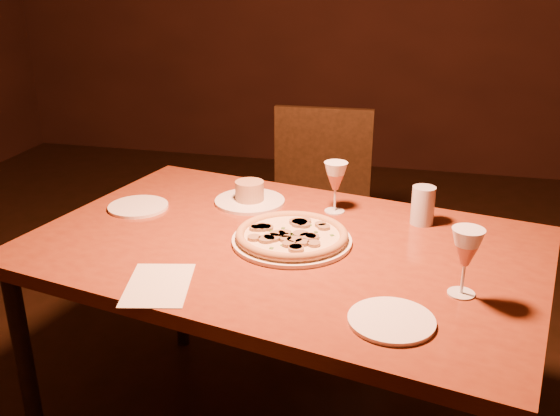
# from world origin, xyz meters

# --- Properties ---
(dining_table) EXTENTS (1.61, 1.21, 0.78)m
(dining_table) POSITION_xyz_m (-0.01, 0.28, 0.71)
(dining_table) COLOR brown
(dining_table) RESTS_ON floor
(chair_far) EXTENTS (0.47, 0.47, 0.93)m
(chair_far) POSITION_xyz_m (-0.08, 1.27, 0.52)
(chair_far) COLOR black
(chair_far) RESTS_ON floor
(pizza_plate) EXTENTS (0.35, 0.35, 0.04)m
(pizza_plate) POSITION_xyz_m (0.02, 0.29, 0.80)
(pizza_plate) COLOR white
(pizza_plate) RESTS_ON dining_table
(ramekin_saucer) EXTENTS (0.24, 0.24, 0.08)m
(ramekin_saucer) POSITION_xyz_m (-0.19, 0.57, 0.80)
(ramekin_saucer) COLOR white
(ramekin_saucer) RESTS_ON dining_table
(wine_glass_far) EXTENTS (0.08, 0.08, 0.17)m
(wine_glass_far) POSITION_xyz_m (0.10, 0.56, 0.86)
(wine_glass_far) COLOR #C46C52
(wine_glass_far) RESTS_ON dining_table
(wine_glass_right) EXTENTS (0.08, 0.08, 0.17)m
(wine_glass_right) POSITION_xyz_m (0.49, 0.10, 0.86)
(wine_glass_right) COLOR #C46C52
(wine_glass_right) RESTS_ON dining_table
(water_tumbler) EXTENTS (0.07, 0.07, 0.12)m
(water_tumbler) POSITION_xyz_m (0.38, 0.52, 0.84)
(water_tumbler) COLOR #B3BBC4
(water_tumbler) RESTS_ON dining_table
(side_plate_left) EXTENTS (0.20, 0.20, 0.01)m
(side_plate_left) POSITION_xyz_m (-0.54, 0.44, 0.78)
(side_plate_left) COLOR white
(side_plate_left) RESTS_ON dining_table
(side_plate_near) EXTENTS (0.20, 0.20, 0.01)m
(side_plate_near) POSITION_xyz_m (0.33, -0.07, 0.78)
(side_plate_near) COLOR white
(side_plate_near) RESTS_ON dining_table
(menu_card) EXTENTS (0.20, 0.26, 0.00)m
(menu_card) POSITION_xyz_m (-0.26, -0.04, 0.78)
(menu_card) COLOR silver
(menu_card) RESTS_ON dining_table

